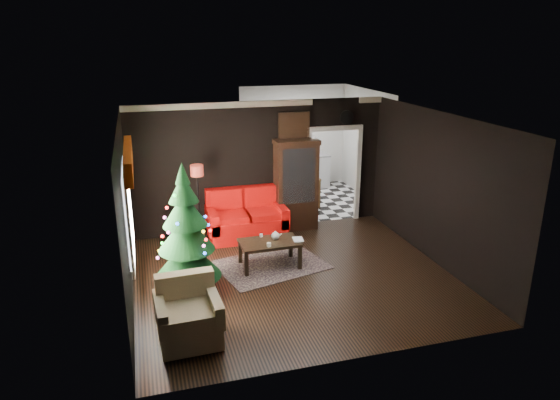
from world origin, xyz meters
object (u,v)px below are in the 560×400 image
object	(u,v)px
loveseat	(247,215)
kitchen_table	(303,191)
floor_lamp	(199,205)
christmas_tree	(186,230)
armchair	(188,312)
teapot	(275,236)
wall_clock	(346,117)
coffee_table	(270,254)
curio_cabinet	(296,187)

from	to	relation	value
loveseat	kitchen_table	xyz separation A→B (m)	(1.80, 1.65, -0.12)
floor_lamp	loveseat	bearing A→B (deg)	4.44
christmas_tree	loveseat	bearing A→B (deg)	53.42
floor_lamp	armchair	world-z (taller)	floor_lamp
christmas_tree	kitchen_table	xyz separation A→B (m)	(3.23, 3.58, -0.68)
armchair	kitchen_table	xyz separation A→B (m)	(3.40, 5.18, -0.09)
floor_lamp	kitchen_table	world-z (taller)	floor_lamp
loveseat	christmas_tree	size ratio (longest dim) A/B	0.80
christmas_tree	armchair	xyz separation A→B (m)	(-0.17, -1.60, -0.59)
armchair	teapot	world-z (taller)	armchair
loveseat	wall_clock	distance (m)	3.04
loveseat	kitchen_table	distance (m)	2.45
christmas_tree	coffee_table	distance (m)	1.77
teapot	wall_clock	size ratio (longest dim) A/B	0.54
loveseat	armchair	xyz separation A→B (m)	(-1.60, -3.53, -0.04)
loveseat	coffee_table	distance (m)	1.54
armchair	kitchen_table	distance (m)	6.20
christmas_tree	kitchen_table	world-z (taller)	christmas_tree
armchair	coffee_table	distance (m)	2.64
armchair	teapot	size ratio (longest dim) A/B	5.18
floor_lamp	christmas_tree	distance (m)	1.92
coffee_table	kitchen_table	size ratio (longest dim) A/B	1.44
floor_lamp	armchair	xyz separation A→B (m)	(-0.60, -3.45, -0.37)
curio_cabinet	armchair	size ratio (longest dim) A/B	2.13
christmas_tree	wall_clock	bearing A→B (deg)	31.65
coffee_table	wall_clock	size ratio (longest dim) A/B	3.37
teapot	wall_clock	bearing A→B (deg)	41.34
christmas_tree	curio_cabinet	bearing A→B (deg)	39.80
coffee_table	wall_clock	distance (m)	3.65
armchair	coffee_table	xyz separation A→B (m)	(1.69, 2.01, -0.21)
coffee_table	wall_clock	xyz separation A→B (m)	(2.26, 1.92, 2.13)
loveseat	coffee_table	xyz separation A→B (m)	(0.09, -1.52, -0.25)
loveseat	curio_cabinet	size ratio (longest dim) A/B	0.89
floor_lamp	teapot	xyz separation A→B (m)	(1.21, -1.40, -0.25)
armchair	floor_lamp	bearing A→B (deg)	77.60
christmas_tree	teapot	world-z (taller)	christmas_tree
loveseat	curio_cabinet	xyz separation A→B (m)	(1.15, 0.22, 0.45)
armchair	teapot	bearing A→B (deg)	46.03
coffee_table	armchair	bearing A→B (deg)	-130.05
loveseat	teapot	distance (m)	1.49
floor_lamp	teapot	size ratio (longest dim) A/B	9.68
floor_lamp	wall_clock	xyz separation A→B (m)	(3.35, 0.48, 1.55)
curio_cabinet	christmas_tree	xyz separation A→B (m)	(-2.58, -2.15, 0.10)
floor_lamp	armchair	size ratio (longest dim) A/B	1.87
floor_lamp	wall_clock	world-z (taller)	wall_clock
teapot	coffee_table	bearing A→B (deg)	-161.49
curio_cabinet	wall_clock	bearing A→B (deg)	8.53
curio_cabinet	teapot	size ratio (longest dim) A/B	11.06
floor_lamp	coffee_table	bearing A→B (deg)	-52.87
teapot	wall_clock	distance (m)	3.36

